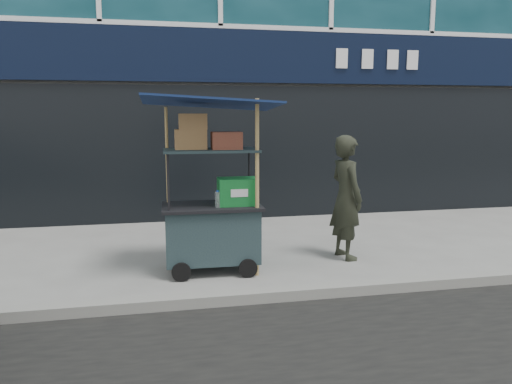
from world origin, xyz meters
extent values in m
plane|color=slate|center=(0.00, 0.00, 0.00)|extent=(80.00, 80.00, 0.00)
cube|color=gray|center=(0.00, -0.20, 0.06)|extent=(80.00, 0.18, 0.12)
cube|color=black|center=(0.00, 3.86, 2.90)|extent=(15.68, 0.06, 0.90)
cube|color=black|center=(0.00, 3.90, 1.20)|extent=(15.68, 0.04, 2.40)
cube|color=#1B282D|center=(-0.54, 0.92, 0.46)|extent=(1.13, 0.67, 0.65)
cylinder|color=black|center=(-0.94, 0.59, 0.11)|extent=(0.22, 0.05, 0.22)
cylinder|color=black|center=(-0.16, 0.57, 0.11)|extent=(0.22, 0.05, 0.22)
cube|color=black|center=(-0.54, 0.92, 0.81)|extent=(1.20, 0.75, 0.04)
cylinder|color=black|center=(-1.06, 0.66, 1.13)|extent=(0.03, 0.03, 0.69)
cylinder|color=black|center=(-0.04, 0.63, 1.13)|extent=(0.03, 0.03, 0.69)
cylinder|color=black|center=(-1.04, 1.21, 1.13)|extent=(0.03, 0.03, 0.69)
cylinder|color=black|center=(-0.03, 1.19, 1.13)|extent=(0.03, 0.03, 0.69)
cube|color=#1B282D|center=(-0.54, 0.92, 1.48)|extent=(1.13, 0.67, 0.03)
cylinder|color=#A18A49|center=(-0.04, 0.63, 1.04)|extent=(0.05, 0.05, 2.08)
cylinder|color=#A18A49|center=(-1.04, 1.21, 1.00)|extent=(0.04, 0.04, 1.99)
cube|color=#0B1A40|center=(-0.54, 0.92, 2.04)|extent=(1.59, 1.15, 0.18)
cube|color=#0F6029|center=(-0.23, 0.87, 0.99)|extent=(0.47, 0.33, 0.32)
cylinder|color=silver|center=(-0.49, 0.74, 0.92)|extent=(0.06, 0.06, 0.19)
cylinder|color=#1845B4|center=(-0.49, 0.74, 1.02)|extent=(0.03, 0.03, 0.02)
cube|color=olive|center=(-0.77, 0.97, 1.61)|extent=(0.38, 0.29, 0.23)
cube|color=brown|center=(-0.36, 0.87, 1.60)|extent=(0.36, 0.27, 0.20)
cube|color=olive|center=(-0.74, 0.96, 1.82)|extent=(0.33, 0.25, 0.19)
imported|color=#25281D|center=(1.27, 1.12, 0.82)|extent=(0.49, 0.65, 1.64)
camera|label=1|loc=(-1.22, -4.98, 1.91)|focal=35.00mm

